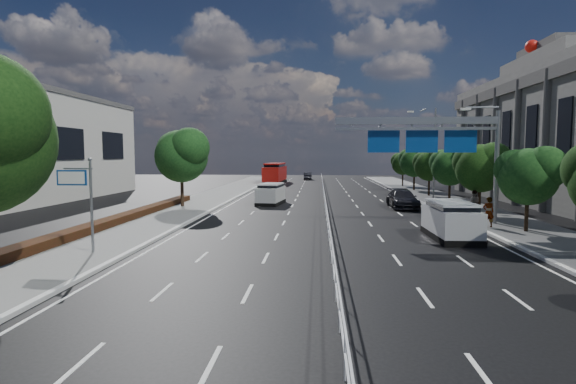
{
  "coord_description": "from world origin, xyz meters",
  "views": [
    {
      "loc": [
        -0.54,
        -18.97,
        4.45
      ],
      "look_at": [
        -2.22,
        5.69,
        2.4
      ],
      "focal_mm": 28.0,
      "sensor_mm": 36.0,
      "label": 1
    }
  ],
  "objects_px": {
    "overhead_gantry": "(434,136)",
    "near_car_dark": "(308,176)",
    "toilet_sign": "(81,189)",
    "white_minivan": "(271,194)",
    "silver_minivan": "(451,220)",
    "parked_car_dark": "(402,199)",
    "red_bus": "(275,173)",
    "near_car_silver": "(272,189)",
    "pedestrian_b": "(474,203)",
    "parked_car_teal": "(448,211)",
    "pedestrian_a": "(488,212)"
  },
  "relations": [
    {
      "from": "white_minivan",
      "to": "pedestrian_a",
      "type": "height_order",
      "value": "pedestrian_a"
    },
    {
      "from": "toilet_sign",
      "to": "near_car_silver",
      "type": "distance_m",
      "value": 30.27
    },
    {
      "from": "overhead_gantry",
      "to": "near_car_dark",
      "type": "distance_m",
      "value": 52.86
    },
    {
      "from": "overhead_gantry",
      "to": "near_car_silver",
      "type": "height_order",
      "value": "overhead_gantry"
    },
    {
      "from": "white_minivan",
      "to": "parked_car_teal",
      "type": "bearing_deg",
      "value": -27.3
    },
    {
      "from": "near_car_dark",
      "to": "pedestrian_a",
      "type": "xyz_separation_m",
      "value": [
        12.07,
        -53.52,
        0.38
      ]
    },
    {
      "from": "silver_minivan",
      "to": "parked_car_teal",
      "type": "xyz_separation_m",
      "value": [
        1.8,
        6.84,
        -0.31
      ]
    },
    {
      "from": "silver_minivan",
      "to": "parked_car_teal",
      "type": "bearing_deg",
      "value": 74.21
    },
    {
      "from": "white_minivan",
      "to": "silver_minivan",
      "type": "xyz_separation_m",
      "value": [
        11.31,
        -15.94,
        0.05
      ]
    },
    {
      "from": "toilet_sign",
      "to": "red_bus",
      "type": "xyz_separation_m",
      "value": [
        3.6,
        51.25,
        -1.29
      ]
    },
    {
      "from": "overhead_gantry",
      "to": "red_bus",
      "type": "distance_m",
      "value": 43.72
    },
    {
      "from": "pedestrian_a",
      "to": "parked_car_teal",
      "type": "bearing_deg",
      "value": -70.81
    },
    {
      "from": "near_car_silver",
      "to": "near_car_dark",
      "type": "height_order",
      "value": "near_car_silver"
    },
    {
      "from": "parked_car_teal",
      "to": "overhead_gantry",
      "type": "bearing_deg",
      "value": -130.93
    },
    {
      "from": "overhead_gantry",
      "to": "near_car_dark",
      "type": "relative_size",
      "value": 2.55
    },
    {
      "from": "silver_minivan",
      "to": "pedestrian_b",
      "type": "distance_m",
      "value": 9.47
    },
    {
      "from": "red_bus",
      "to": "parked_car_teal",
      "type": "bearing_deg",
      "value": -65.62
    },
    {
      "from": "toilet_sign",
      "to": "near_car_dark",
      "type": "relative_size",
      "value": 1.08
    },
    {
      "from": "red_bus",
      "to": "toilet_sign",
      "type": "bearing_deg",
      "value": -91.38
    },
    {
      "from": "overhead_gantry",
      "to": "parked_car_teal",
      "type": "relative_size",
      "value": 2.15
    },
    {
      "from": "pedestrian_a",
      "to": "pedestrian_b",
      "type": "height_order",
      "value": "pedestrian_a"
    },
    {
      "from": "toilet_sign",
      "to": "red_bus",
      "type": "bearing_deg",
      "value": 85.99
    },
    {
      "from": "red_bus",
      "to": "white_minivan",
      "type": "bearing_deg",
      "value": -82.54
    },
    {
      "from": "overhead_gantry",
      "to": "silver_minivan",
      "type": "xyz_separation_m",
      "value": [
        -0.24,
        -4.89,
        -4.63
      ]
    },
    {
      "from": "white_minivan",
      "to": "near_car_silver",
      "type": "xyz_separation_m",
      "value": [
        -0.83,
        8.62,
        -0.18
      ]
    },
    {
      "from": "pedestrian_b",
      "to": "silver_minivan",
      "type": "bearing_deg",
      "value": 79.9
    },
    {
      "from": "near_car_silver",
      "to": "pedestrian_b",
      "type": "height_order",
      "value": "pedestrian_b"
    },
    {
      "from": "overhead_gantry",
      "to": "near_car_silver",
      "type": "bearing_deg",
      "value": 122.21
    },
    {
      "from": "pedestrian_a",
      "to": "white_minivan",
      "type": "bearing_deg",
      "value": -41.9
    },
    {
      "from": "near_car_dark",
      "to": "pedestrian_a",
      "type": "height_order",
      "value": "pedestrian_a"
    },
    {
      "from": "near_car_silver",
      "to": "toilet_sign",
      "type": "bearing_deg",
      "value": 72.9
    },
    {
      "from": "parked_car_dark",
      "to": "pedestrian_b",
      "type": "xyz_separation_m",
      "value": [
        4.04,
        -5.27,
        0.27
      ]
    },
    {
      "from": "silver_minivan",
      "to": "parked_car_dark",
      "type": "relative_size",
      "value": 0.91
    },
    {
      "from": "parked_car_teal",
      "to": "pedestrian_a",
      "type": "height_order",
      "value": "pedestrian_a"
    },
    {
      "from": "near_car_silver",
      "to": "parked_car_teal",
      "type": "xyz_separation_m",
      "value": [
        13.95,
        -17.72,
        -0.09
      ]
    },
    {
      "from": "near_car_dark",
      "to": "pedestrian_a",
      "type": "bearing_deg",
      "value": 101.03
    },
    {
      "from": "near_car_dark",
      "to": "silver_minivan",
      "type": "relative_size",
      "value": 0.84
    },
    {
      "from": "white_minivan",
      "to": "pedestrian_b",
      "type": "xyz_separation_m",
      "value": [
        15.36,
        -7.37,
        0.11
      ]
    },
    {
      "from": "pedestrian_a",
      "to": "pedestrian_b",
      "type": "relative_size",
      "value": 1.01
    },
    {
      "from": "red_bus",
      "to": "silver_minivan",
      "type": "distance_m",
      "value": 48.13
    },
    {
      "from": "silver_minivan",
      "to": "pedestrian_a",
      "type": "relative_size",
      "value": 2.65
    },
    {
      "from": "white_minivan",
      "to": "red_bus",
      "type": "xyz_separation_m",
      "value": [
        -2.54,
        30.15,
        0.73
      ]
    },
    {
      "from": "white_minivan",
      "to": "pedestrian_b",
      "type": "height_order",
      "value": "pedestrian_b"
    },
    {
      "from": "white_minivan",
      "to": "pedestrian_a",
      "type": "bearing_deg",
      "value": -34.04
    },
    {
      "from": "red_bus",
      "to": "near_car_silver",
      "type": "relative_size",
      "value": 2.43
    },
    {
      "from": "pedestrian_b",
      "to": "parked_car_teal",
      "type": "bearing_deg",
      "value": 52.77
    },
    {
      "from": "pedestrian_a",
      "to": "overhead_gantry",
      "type": "bearing_deg",
      "value": -31.22
    },
    {
      "from": "near_car_silver",
      "to": "near_car_dark",
      "type": "distance_m",
      "value": 32.3
    },
    {
      "from": "toilet_sign",
      "to": "white_minivan",
      "type": "height_order",
      "value": "toilet_sign"
    },
    {
      "from": "white_minivan",
      "to": "near_car_dark",
      "type": "bearing_deg",
      "value": 94.18
    }
  ]
}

